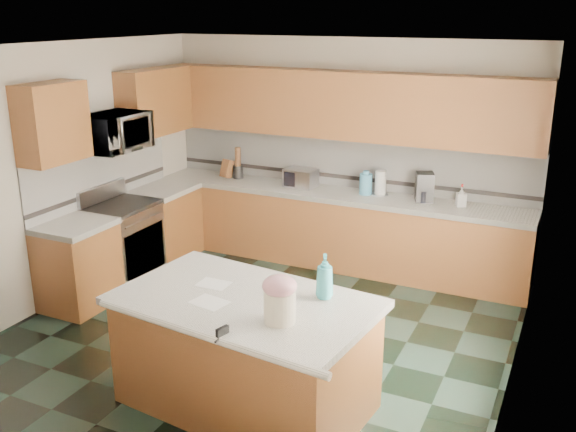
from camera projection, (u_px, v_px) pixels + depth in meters
The scene contains 52 objects.
floor at pixel (259, 334), 6.23m from camera, with size 4.60×4.60×0.00m, color black.
ceiling at pixel (254, 47), 5.40m from camera, with size 4.60×4.60×0.00m, color white.
wall_back at pixel (346, 152), 7.81m from camera, with size 4.60×0.04×2.70m, color beige.
wall_front at pixel (74, 301), 3.82m from camera, with size 4.60×0.04×2.70m, color beige.
wall_left at pixel (62, 174), 6.75m from camera, with size 0.04×4.60×2.70m, color beige.
wall_right at pixel (526, 237), 4.87m from camera, with size 0.04×4.60×2.70m, color beige.
back_base_cab at pixel (335, 231), 7.82m from camera, with size 4.60×0.60×0.86m, color #4B2A11.
back_countertop at pixel (335, 194), 7.67m from camera, with size 4.60×0.64×0.06m, color white.
back_upper_cab at pixel (342, 105), 7.47m from camera, with size 4.60×0.33×0.78m, color #4B2A11.
back_backsplash at pixel (345, 161), 7.82m from camera, with size 4.60×0.02×0.63m, color silver.
back_accent_band at pixel (344, 177), 7.87m from camera, with size 4.60×0.01×0.05m, color black.
left_base_cab_rear at pixel (165, 225), 8.02m from camera, with size 0.60×0.82×0.86m, color #4B2A11.
left_counter_rear at pixel (163, 190), 7.88m from camera, with size 0.64×0.82×0.06m, color white.
left_base_cab_front at pixel (78, 267), 6.70m from camera, with size 0.60×0.72×0.86m, color #4B2A11.
left_counter_front at pixel (74, 226), 6.56m from camera, with size 0.64×0.72×0.06m, color white.
left_backsplash at pixel (101, 173), 7.25m from camera, with size 0.02×2.30×0.63m, color silver.
left_accent_band at pixel (103, 190), 7.31m from camera, with size 0.01×2.30×0.05m, color black.
left_upper_cab_rear at pixel (155, 102), 7.72m from camera, with size 0.33×1.09×0.78m, color #4B2A11.
left_upper_cab_front at pixel (52, 123), 6.29m from camera, with size 0.33×0.72×0.78m, color #4B2A11.
range_body at pixel (124, 244), 7.33m from camera, with size 0.60×0.76×0.88m, color #B7B7BC.
range_oven_door at pixel (145, 251), 7.23m from camera, with size 0.02×0.68×0.55m, color black.
range_cooktop at pixel (121, 206), 7.19m from camera, with size 0.62×0.78×0.04m, color black.
range_handle at pixel (145, 220), 7.10m from camera, with size 0.02×0.02×0.66m, color #B7B7BC.
range_backguard at pixel (102, 193), 7.26m from camera, with size 0.06×0.76×0.18m, color #B7B7BC.
microwave at pixel (115, 132), 6.94m from camera, with size 0.73×0.50×0.41m, color #B7B7BC.
island_base at pixel (246, 356), 4.99m from camera, with size 1.85×1.06×0.86m, color #4B2A11.
island_top at pixel (245, 302), 4.85m from camera, with size 1.95×1.16×0.06m, color white.
island_bullnose at pixel (203, 336), 4.35m from camera, with size 0.06×0.06×1.95m, color white.
treat_jar at pixel (280, 306), 4.45m from camera, with size 0.22×0.22×0.23m, color beige.
treat_jar_lid at pixel (280, 286), 4.41m from camera, with size 0.24×0.24×0.15m, color #CF8A9C.
treat_jar_knob at pixel (280, 279), 4.39m from camera, with size 0.03×0.03×0.08m, color tan.
treat_jar_knob_end_l at pixel (274, 278), 4.41m from camera, with size 0.04×0.04×0.04m, color tan.
treat_jar_knob_end_r at pixel (285, 280), 4.37m from camera, with size 0.04×0.04×0.04m, color tan.
soap_bottle_island at pixel (325, 276), 4.81m from camera, with size 0.13×0.13×0.35m, color teal.
paper_sheet_a at pixel (209, 302), 4.78m from camera, with size 0.26×0.20×0.00m, color white.
paper_sheet_b at pixel (214, 284), 5.10m from camera, with size 0.25×0.19×0.00m, color white.
clamp_body at pixel (222, 333), 4.30m from camera, with size 0.03×0.10×0.09m, color black.
clamp_handle at pixel (218, 340), 4.26m from camera, with size 0.02×0.02×0.07m, color black.
knife_block at pixel (227, 169), 8.29m from camera, with size 0.13×0.11×0.23m, color #472814.
utensil_crock at pixel (238, 172), 8.27m from camera, with size 0.13×0.13×0.16m, color black.
utensil_bundle at pixel (238, 157), 8.21m from camera, with size 0.08×0.08×0.24m, color #472814.
toaster_oven at pixel (301, 178), 7.87m from camera, with size 0.38×0.26×0.22m, color #B7B7BC.
toaster_oven_door at pixel (297, 180), 7.76m from camera, with size 0.34×0.01×0.18m, color black.
paper_towel at pixel (380, 183), 7.49m from camera, with size 0.13×0.13×0.29m, color white.
paper_towel_base at pixel (380, 194), 7.54m from camera, with size 0.19×0.19×0.01m, color #B7B7BC.
water_jug at pixel (366, 184), 7.53m from camera, with size 0.15×0.15×0.25m, color #52A4CE.
water_jug_neck at pixel (366, 172), 7.49m from camera, with size 0.07×0.07×0.04m, color #52A4CE.
coffee_maker at pixel (424, 187), 7.26m from camera, with size 0.19×0.21×0.33m, color black.
coffee_carafe at pixel (423, 196), 7.25m from camera, with size 0.14×0.14×0.14m, color black.
soap_bottle_back at pixel (461, 197), 7.08m from camera, with size 0.10×0.10×0.22m, color white.
soap_back_cap at pixel (462, 185), 7.04m from camera, with size 0.02×0.02×0.03m, color red.
window_light_proxy at pixel (521, 226), 4.66m from camera, with size 0.02×1.40×1.10m, color white.
Camera 1 is at (2.64, -4.92, 3.00)m, focal length 40.00 mm.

